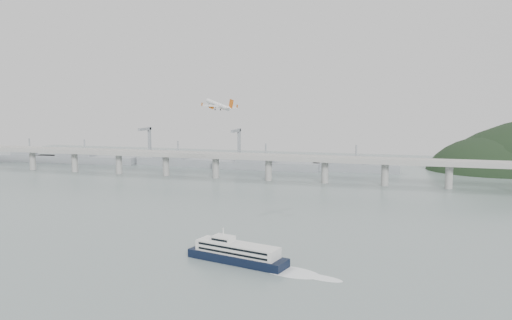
% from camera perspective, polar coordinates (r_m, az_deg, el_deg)
% --- Properties ---
extents(ground, '(900.00, 900.00, 0.00)m').
position_cam_1_polar(ground, '(248.13, -3.56, -9.76)').
color(ground, slate).
rests_on(ground, ground).
extents(bridge, '(800.00, 22.00, 23.90)m').
position_cam_1_polar(bridge, '(434.88, 5.14, -0.20)').
color(bridge, '#989895').
rests_on(bridge, ground).
extents(distant_fleet, '(453.00, 60.90, 40.00)m').
position_cam_1_polar(distant_fleet, '(546.55, -9.62, -0.04)').
color(distant_fleet, gray).
rests_on(distant_fleet, ground).
extents(ferry, '(75.30, 27.15, 14.43)m').
position_cam_1_polar(ferry, '(223.27, -2.14, -10.61)').
color(ferry, black).
rests_on(ferry, ground).
extents(airliner, '(29.77, 28.18, 9.98)m').
position_cam_1_polar(airliner, '(353.22, -4.31, 6.28)').
color(airliner, silver).
rests_on(airliner, ground).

